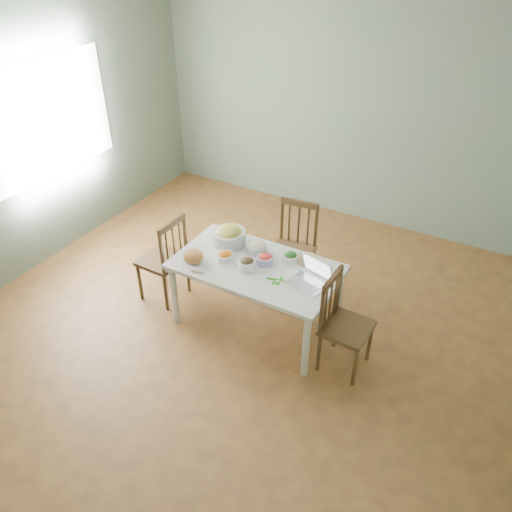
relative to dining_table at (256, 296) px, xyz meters
The scene contains 20 objects.
floor 0.37m from the dining_table, 149.73° to the right, with size 5.00×5.00×0.00m, color brown.
ceiling 2.36m from the dining_table, 149.73° to the right, with size 5.00×5.00×0.00m, color white.
wall_back 2.64m from the dining_table, 92.62° to the left, with size 5.00×0.00×2.70m, color slate.
wall_left 2.80m from the dining_table, behind, with size 0.00×5.00×2.70m, color slate.
window_left 2.85m from the dining_table, behind, with size 0.04×1.60×1.20m, color white.
dining_table is the anchor object (origin of this frame).
chair_far 0.67m from the dining_table, 86.40° to the left, with size 0.42×0.40×0.95m, color #3F290E, non-canonical shape.
chair_left 1.03m from the dining_table, behind, with size 0.41×0.39×0.93m, color #3F290E, non-canonical shape.
chair_right 0.93m from the dining_table, ahead, with size 0.40×0.38×0.90m, color #3F290E, non-canonical shape.
bread_boule 0.69m from the dining_table, 156.36° to the right, with size 0.18×0.18×0.12m, color #B9753E.
butter_stick 0.63m from the dining_table, 138.11° to the right, with size 0.10×0.03×0.03m, color beige.
bowl_squash 0.61m from the dining_table, 154.85° to the left, with size 0.31×0.31×0.18m, color gold, non-canonical shape.
bowl_carrot 0.48m from the dining_table, 167.08° to the right, with size 0.15×0.15×0.08m, color #C96800, non-canonical shape.
bowl_onion 0.45m from the dining_table, 118.21° to the left, with size 0.20×0.20×0.11m, color beige, non-canonical shape.
bowl_mushroom 0.40m from the dining_table, 121.50° to the right, with size 0.15×0.15×0.10m, color black, non-canonical shape.
bowl_redpep 0.40m from the dining_table, 52.93° to the left, with size 0.16×0.16×0.09m, color red, non-canonical shape.
bowl_broccoli 0.50m from the dining_table, 41.07° to the left, with size 0.15×0.15×0.09m, color #14410F, non-canonical shape.
flatbread 0.58m from the dining_table, 39.90° to the left, with size 0.21×0.21×0.02m, color beige.
basil_bunch 0.44m from the dining_table, 25.38° to the right, with size 0.18×0.18×0.02m, color #17781A, non-canonical shape.
laptop 0.68m from the dining_table, ahead, with size 0.31×0.28×0.21m, color silver, non-canonical shape.
Camera 1 is at (1.90, -3.10, 3.27)m, focal length 35.42 mm.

